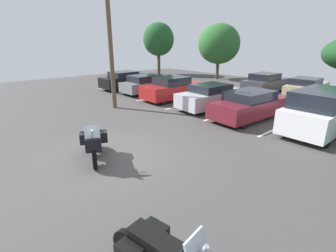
# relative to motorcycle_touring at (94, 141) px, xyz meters

# --- Properties ---
(ground) EXTENTS (44.00, 44.00, 0.10)m
(ground) POSITION_rel_motorcycle_touring_xyz_m (0.14, 0.58, -0.71)
(ground) COLOR #423F3F
(motorcycle_touring) EXTENTS (2.06, 1.26, 1.40)m
(motorcycle_touring) POSITION_rel_motorcycle_touring_xyz_m (0.00, 0.00, 0.00)
(motorcycle_touring) COLOR black
(motorcycle_touring) RESTS_ON ground
(parking_stripes) EXTENTS (24.05, 5.04, 0.01)m
(parking_stripes) POSITION_rel_motorcycle_touring_xyz_m (-0.41, 8.57, -0.66)
(parking_stripes) COLOR silver
(parking_stripes) RESTS_ON ground
(car_black) EXTENTS (1.97, 4.73, 1.47)m
(car_black) POSITION_rel_motorcycle_touring_xyz_m (-10.84, 8.21, 0.07)
(car_black) COLOR black
(car_black) RESTS_ON ground
(car_grey) EXTENTS (1.83, 4.44, 1.41)m
(car_grey) POSITION_rel_motorcycle_touring_xyz_m (-8.09, 8.36, 0.04)
(car_grey) COLOR slate
(car_grey) RESTS_ON ground
(car_red) EXTENTS (2.05, 4.54, 1.57)m
(car_red) POSITION_rel_motorcycle_touring_xyz_m (-5.13, 8.27, 0.09)
(car_red) COLOR maroon
(car_red) RESTS_ON ground
(car_silver) EXTENTS (2.07, 4.56, 1.45)m
(car_silver) POSITION_rel_motorcycle_touring_xyz_m (-1.79, 8.32, 0.05)
(car_silver) COLOR #B7B7BC
(car_silver) RESTS_ON ground
(car_maroon) EXTENTS (2.17, 4.85, 1.46)m
(car_maroon) POSITION_rel_motorcycle_touring_xyz_m (0.86, 8.20, 0.06)
(car_maroon) COLOR maroon
(car_maroon) RESTS_ON ground
(car_white) EXTENTS (1.94, 4.33, 1.90)m
(car_white) POSITION_rel_motorcycle_touring_xyz_m (3.99, 8.48, 0.29)
(car_white) COLOR white
(car_white) RESTS_ON ground
(car_far_charcoal) EXTENTS (1.81, 4.31, 1.52)m
(car_far_charcoal) POSITION_rel_motorcycle_touring_xyz_m (-2.18, 15.35, 0.09)
(car_far_charcoal) COLOR #38383D
(car_far_charcoal) RESTS_ON ground
(car_far_tan) EXTENTS (2.06, 4.49, 1.47)m
(car_far_tan) POSITION_rel_motorcycle_touring_xyz_m (0.82, 15.45, 0.06)
(car_far_tan) COLOR tan
(car_far_tan) RESTS_ON ground
(utility_pole) EXTENTS (1.80, 0.25, 7.60)m
(utility_pole) POSITION_rel_motorcycle_touring_xyz_m (-5.76, 4.04, 3.31)
(utility_pole) COLOR brown
(utility_pole) RESTS_ON ground
(tree_center) EXTENTS (3.70, 3.70, 6.05)m
(tree_center) POSITION_rel_motorcycle_touring_xyz_m (-17.04, 16.74, 3.44)
(tree_center) COLOR #4C3823
(tree_center) RESTS_ON ground
(tree_far_left) EXTENTS (4.35, 4.35, 5.66)m
(tree_far_left) POSITION_rel_motorcycle_touring_xyz_m (-9.62, 18.85, 2.95)
(tree_far_left) COLOR #4C3823
(tree_far_left) RESTS_ON ground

